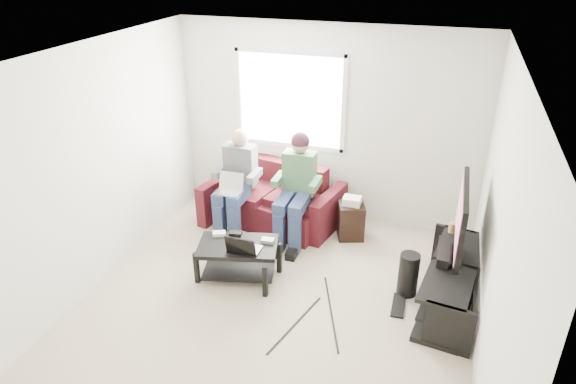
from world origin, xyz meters
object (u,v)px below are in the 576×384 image
(sofa, at_px, (273,202))
(end_table, at_px, (351,219))
(coffee_table, at_px, (238,253))
(tv_stand, at_px, (451,285))
(subwoofer, at_px, (408,274))
(tv, at_px, (461,219))

(sofa, xyz_separation_m, end_table, (1.08, -0.07, -0.04))
(coffee_table, distance_m, tv_stand, 2.31)
(coffee_table, bearing_deg, end_table, 50.85)
(coffee_table, relative_size, subwoofer, 1.99)
(subwoofer, distance_m, end_table, 1.28)
(tv_stand, height_order, tv, tv)
(tv_stand, bearing_deg, end_table, 141.34)
(tv, bearing_deg, subwoofer, -171.99)
(sofa, height_order, end_table, sofa)
(sofa, height_order, tv, tv)
(sofa, distance_m, coffee_table, 1.34)
(subwoofer, relative_size, end_table, 0.86)
(end_table, bearing_deg, coffee_table, -129.15)
(tv, relative_size, subwoofer, 2.24)
(sofa, xyz_separation_m, tv_stand, (2.35, -1.09, -0.08))
(sofa, relative_size, tv_stand, 1.18)
(tv_stand, xyz_separation_m, tv, (-0.00, 0.10, 0.74))
(tv, height_order, subwoofer, tv)
(subwoofer, bearing_deg, sofa, 151.19)
(tv, bearing_deg, sofa, 157.20)
(coffee_table, distance_m, subwoofer, 1.88)
(tv, relative_size, end_table, 1.92)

